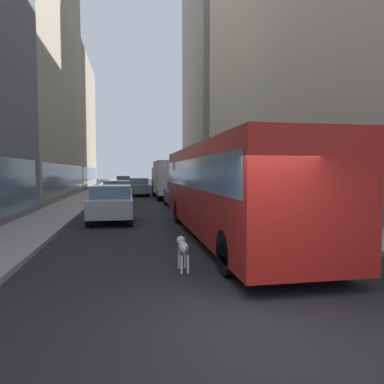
# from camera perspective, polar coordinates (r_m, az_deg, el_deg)

# --- Properties ---
(ground_plane) EXTENTS (120.00, 120.00, 0.00)m
(ground_plane) POSITION_cam_1_polar(r_m,az_deg,el_deg) (39.68, -7.32, 0.17)
(ground_plane) COLOR #232326
(sidewalk_left) EXTENTS (2.40, 110.00, 0.15)m
(sidewalk_left) POSITION_cam_1_polar(r_m,az_deg,el_deg) (39.80, -15.54, 0.19)
(sidewalk_left) COLOR #9E9991
(sidewalk_left) RESTS_ON ground
(sidewalk_right) EXTENTS (2.40, 110.00, 0.15)m
(sidewalk_right) POSITION_cam_1_polar(r_m,az_deg,el_deg) (40.37, 0.79, 0.36)
(sidewalk_right) COLOR #ADA89E
(sidewalk_right) RESTS_ON ground
(building_left_mid) EXTENTS (9.33, 20.15, 30.58)m
(building_left_mid) POSITION_cam_1_polar(r_m,az_deg,el_deg) (35.43, -28.40, 24.63)
(building_left_mid) COLOR #B2A893
(building_left_mid) RESTS_ON ground
(building_left_far) EXTENTS (8.06, 21.60, 19.10)m
(building_left_far) POSITION_cam_1_polar(r_m,az_deg,el_deg) (55.04, -20.87, 10.83)
(building_left_far) COLOR #A0937F
(building_left_far) RESTS_ON ground
(building_right_mid) EXTENTS (9.80, 17.25, 23.75)m
(building_right_mid) POSITION_cam_1_polar(r_m,az_deg,el_deg) (34.54, 14.82, 19.51)
(building_right_mid) COLOR #B2A893
(building_right_mid) RESTS_ON ground
(building_right_far) EXTENTS (10.25, 16.71, 38.05)m
(building_right_far) POSITION_cam_1_polar(r_m,az_deg,el_deg) (54.06, 5.59, 21.50)
(building_right_far) COLOR gray
(building_right_far) RESTS_ON ground
(transit_bus) EXTENTS (2.78, 11.53, 3.05)m
(transit_bus) POSITION_cam_1_polar(r_m,az_deg,el_deg) (11.69, 5.65, 1.17)
(transit_bus) COLOR red
(transit_bus) RESTS_ON ground
(car_grey_wagon) EXTENTS (1.78, 4.40, 1.62)m
(car_grey_wagon) POSITION_cam_1_polar(r_m,az_deg,el_deg) (32.03, -8.78, 0.86)
(car_grey_wagon) COLOR slate
(car_grey_wagon) RESTS_ON ground
(car_red_coupe) EXTENTS (1.84, 3.96, 1.62)m
(car_red_coupe) POSITION_cam_1_polar(r_m,az_deg,el_deg) (46.86, -11.20, 1.63)
(car_red_coupe) COLOR red
(car_red_coupe) RESTS_ON ground
(car_black_suv) EXTENTS (1.77, 4.54, 1.62)m
(car_black_suv) POSITION_cam_1_polar(r_m,az_deg,el_deg) (38.85, -3.12, 1.34)
(car_black_suv) COLOR black
(car_black_suv) RESTS_ON ground
(car_silver_sedan) EXTENTS (1.84, 3.96, 1.62)m
(car_silver_sedan) POSITION_cam_1_polar(r_m,az_deg,el_deg) (15.77, -13.11, -1.81)
(car_silver_sedan) COLOR #B7BABF
(car_silver_sedan) RESTS_ON ground
(car_blue_hatchback) EXTENTS (1.93, 4.72, 1.62)m
(car_blue_hatchback) POSITION_cam_1_polar(r_m,az_deg,el_deg) (21.00, -1.44, -0.42)
(car_blue_hatchback) COLOR #4C6BB7
(car_blue_hatchback) RESTS_ON ground
(car_white_van) EXTENTS (1.83, 4.38, 1.62)m
(car_white_van) POSITION_cam_1_polar(r_m,az_deg,el_deg) (23.56, -12.16, -0.09)
(car_white_van) COLOR silver
(car_white_van) RESTS_ON ground
(box_truck) EXTENTS (2.30, 7.50, 3.05)m
(box_truck) POSITION_cam_1_polar(r_m,az_deg,el_deg) (28.87, -3.86, 2.29)
(box_truck) COLOR #19519E
(box_truck) RESTS_ON ground
(dalmatian_dog) EXTENTS (0.22, 0.96, 0.72)m
(dalmatian_dog) POSITION_cam_1_polar(r_m,az_deg,el_deg) (7.93, -1.51, -9.13)
(dalmatian_dog) COLOR white
(dalmatian_dog) RESTS_ON ground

